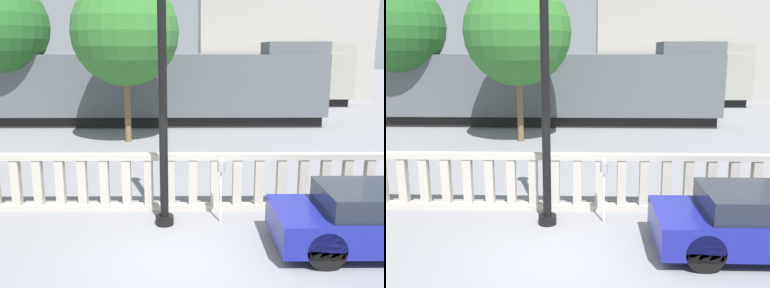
# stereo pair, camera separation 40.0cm
# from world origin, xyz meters

# --- Properties ---
(ground_plane) EXTENTS (160.00, 160.00, 0.00)m
(ground_plane) POSITION_xyz_m (0.00, 0.00, 0.00)
(ground_plane) COLOR slate
(balustrade) EXTENTS (16.97, 0.24, 1.38)m
(balustrade) POSITION_xyz_m (0.00, 2.51, 0.69)
(balustrade) COLOR #ADA599
(balustrade) RESTS_ON ground
(lamppost) EXTENTS (0.40, 0.40, 5.63)m
(lamppost) POSITION_xyz_m (-0.37, 1.62, 2.87)
(lamppost) COLOR black
(lamppost) RESTS_ON ground
(parking_meter) EXTENTS (0.17, 0.17, 1.48)m
(parking_meter) POSITION_xyz_m (0.87, 1.75, 1.19)
(parking_meter) COLOR silver
(parking_meter) RESTS_ON ground
(parked_car) EXTENTS (4.05, 1.77, 1.23)m
(parked_car) POSITION_xyz_m (3.77, 0.41, 0.60)
(parked_car) COLOR black
(parked_car) RESTS_ON ground
(train_near) EXTENTS (19.69, 2.83, 4.15)m
(train_near) POSITION_xyz_m (-2.70, 14.70, 1.87)
(train_near) COLOR black
(train_near) RESTS_ON ground
(train_far) EXTENTS (25.43, 3.11, 4.10)m
(train_far) POSITION_xyz_m (-1.33, 22.63, 1.84)
(train_far) COLOR black
(train_far) RESTS_ON ground
(building_block) EXTENTS (12.75, 8.65, 11.80)m
(building_block) POSITION_xyz_m (7.44, 28.88, 5.90)
(building_block) COLOR gray
(building_block) RESTS_ON ground
(tree_left) EXTENTS (4.30, 4.30, 6.61)m
(tree_left) POSITION_xyz_m (-2.35, 10.35, 4.45)
(tree_left) COLOR brown
(tree_left) RESTS_ON ground
(tree_right) EXTENTS (4.40, 4.40, 7.03)m
(tree_right) POSITION_xyz_m (-8.68, 13.84, 4.81)
(tree_right) COLOR brown
(tree_right) RESTS_ON ground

